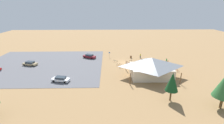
{
  "coord_description": "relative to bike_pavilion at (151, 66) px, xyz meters",
  "views": [
    {
      "loc": [
        5.1,
        53.78,
        18.55
      ],
      "look_at": [
        3.9,
        2.96,
        1.2
      ],
      "focal_mm": 26.82,
      "sensor_mm": 36.0,
      "label": 1
    }
  ],
  "objects": [
    {
      "name": "lot_sign",
      "position": [
        11.11,
        -17.52,
        -1.53
      ],
      "size": [
        0.56,
        0.08,
        2.2
      ],
      "color": "#99999E",
      "rests_on": "ground"
    },
    {
      "name": "bicycle_yellow_yard_right",
      "position": [
        7.43,
        -6.68,
        -2.55
      ],
      "size": [
        1.5,
        1.1,
        0.89
      ],
      "color": "black",
      "rests_on": "ground"
    },
    {
      "name": "parking_lot_asphalt",
      "position": [
        33.14,
        -9.99,
        -2.91
      ],
      "size": [
        38.85,
        32.89,
        0.05
      ],
      "primitive_type": "cube",
      "color": "#56565B",
      "rests_on": "ground"
    },
    {
      "name": "bicycle_blue_front_row",
      "position": [
        -8.75,
        -6.86,
        -2.56
      ],
      "size": [
        1.16,
        1.32,
        0.84
      ],
      "color": "black",
      "rests_on": "ground"
    },
    {
      "name": "visitor_crossing_yard",
      "position": [
        -7.9,
        -10.54,
        -1.99
      ],
      "size": [
        0.36,
        0.36,
        1.81
      ],
      "color": "#2D3347",
      "rests_on": "ground"
    },
    {
      "name": "pine_midwest",
      "position": [
        -1.08,
        12.26,
        1.21
      ],
      "size": [
        2.57,
        2.57,
        6.1
      ],
      "color": "brown",
      "rests_on": "ground"
    },
    {
      "name": "bicycle_red_edge_north",
      "position": [
        -8.48,
        -3.22,
        -2.59
      ],
      "size": [
        1.05,
        1.43,
        0.75
      ],
      "color": "black",
      "rests_on": "ground"
    },
    {
      "name": "bike_pavilion",
      "position": [
        0.0,
        0.0,
        0.0
      ],
      "size": [
        12.79,
        9.99,
        5.33
      ],
      "color": "beige",
      "rests_on": "ground"
    },
    {
      "name": "car_white_inner_stall",
      "position": [
        23.72,
        2.81,
        -2.24
      ],
      "size": [
        4.73,
        2.66,
        1.29
      ],
      "color": "white",
      "rests_on": "parking_lot_asphalt"
    },
    {
      "name": "ground",
      "position": [
        6.44,
        -11.83,
        -2.94
      ],
      "size": [
        160.0,
        160.0,
        0.0
      ],
      "primitive_type": "plane",
      "color": "#937047",
      "rests_on": "ground"
    },
    {
      "name": "trash_bin",
      "position": [
        3.17,
        -16.71,
        -2.49
      ],
      "size": [
        0.6,
        0.6,
        0.9
      ],
      "primitive_type": "cylinder",
      "color": "brown",
      "rests_on": "ground"
    },
    {
      "name": "car_tan_back_corner",
      "position": [
        36.8,
        -9.54,
        -2.23
      ],
      "size": [
        4.87,
        2.89,
        1.3
      ],
      "color": "tan",
      "rests_on": "parking_lot_asphalt"
    },
    {
      "name": "bicycle_orange_trailside",
      "position": [
        8.09,
        -8.54,
        -2.56
      ],
      "size": [
        1.69,
        0.48,
        0.86
      ],
      "color": "black",
      "rests_on": "ground"
    },
    {
      "name": "bicycle_white_lone_west",
      "position": [
        5.33,
        -8.11,
        -2.58
      ],
      "size": [
        0.55,
        1.66,
        0.77
      ],
      "color": "black",
      "rests_on": "ground"
    },
    {
      "name": "bicycle_black_yard_center",
      "position": [
        3.84,
        -12.35,
        -2.59
      ],
      "size": [
        1.3,
        1.1,
        0.81
      ],
      "color": "black",
      "rests_on": "ground"
    },
    {
      "name": "car_maroon_end_stall",
      "position": [
        18.45,
        -16.91,
        -2.17
      ],
      "size": [
        4.93,
        3.59,
        1.44
      ],
      "color": "maroon",
      "rests_on": "parking_lot_asphalt"
    },
    {
      "name": "bicycle_teal_back_row",
      "position": [
        9.15,
        -12.38,
        -2.59
      ],
      "size": [
        1.59,
        0.48,
        0.8
      ],
      "color": "black",
      "rests_on": "ground"
    },
    {
      "name": "visitor_at_bikes",
      "position": [
        -0.32,
        -16.88,
        -2.04
      ],
      "size": [
        0.36,
        0.36,
        1.7
      ],
      "color": "#2D3347",
      "rests_on": "ground"
    },
    {
      "name": "bicycle_purple_lone_east",
      "position": [
        4.91,
        -10.23,
        -2.57
      ],
      "size": [
        1.54,
        0.9,
        0.85
      ],
      "color": "black",
      "rests_on": "ground"
    }
  ]
}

